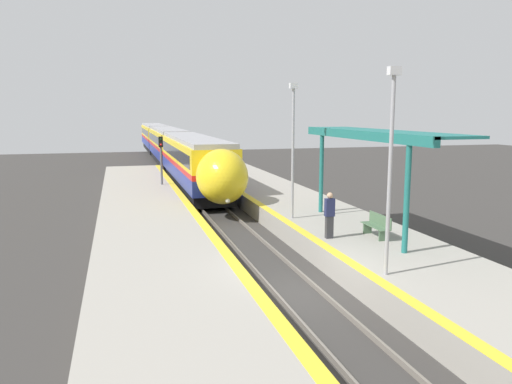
{
  "coord_description": "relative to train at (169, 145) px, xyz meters",
  "views": [
    {
      "loc": [
        -5.28,
        -14.17,
        5.68
      ],
      "look_at": [
        0.57,
        6.91,
        2.17
      ],
      "focal_mm": 35.0,
      "sensor_mm": 36.0,
      "label": 1
    }
  ],
  "objects": [
    {
      "name": "lamppost_near",
      "position": [
        2.3,
        -40.63,
        2.06
      ],
      "size": [
        0.36,
        0.2,
        6.07
      ],
      "color": "#9E9EA3",
      "rests_on": "platform_right"
    },
    {
      "name": "person_waiting",
      "position": [
        2.43,
        -36.15,
        -0.44
      ],
      "size": [
        0.36,
        0.23,
        1.78
      ],
      "color": "#333338",
      "rests_on": "platform_right"
    },
    {
      "name": "railway_signal",
      "position": [
        -2.51,
        -19.78,
        0.26
      ],
      "size": [
        0.28,
        0.28,
        4.08
      ],
      "color": "#59595E",
      "rests_on": "ground_plane"
    },
    {
      "name": "rail_right",
      "position": [
        0.72,
        -39.24,
        -2.17
      ],
      "size": [
        0.08,
        90.0,
        0.15
      ],
      "primitive_type": "cube",
      "color": "slate",
      "rests_on": "ground_plane"
    },
    {
      "name": "platform_right",
      "position": [
        3.99,
        -39.24,
        -1.81
      ],
      "size": [
        4.72,
        64.0,
        0.88
      ],
      "color": "#9E998E",
      "rests_on": "ground_plane"
    },
    {
      "name": "platform_bench",
      "position": [
        4.31,
        -36.47,
        -0.9
      ],
      "size": [
        0.44,
        1.65,
        0.89
      ],
      "color": "#4C6B4C",
      "rests_on": "platform_right"
    },
    {
      "name": "lamppost_mid",
      "position": [
        2.3,
        -32.3,
        2.06
      ],
      "size": [
        0.36,
        0.2,
        6.07
      ],
      "color": "#9E9EA3",
      "rests_on": "platform_right"
    },
    {
      "name": "platform_left",
      "position": [
        -3.98,
        -39.24,
        -1.81
      ],
      "size": [
        4.7,
        64.0,
        0.88
      ],
      "color": "#9E998E",
      "rests_on": "ground_plane"
    },
    {
      "name": "rail_left",
      "position": [
        -0.72,
        -39.24,
        -2.17
      ],
      "size": [
        0.08,
        90.0,
        0.15
      ],
      "primitive_type": "cube",
      "color": "slate",
      "rests_on": "ground_plane"
    },
    {
      "name": "ground_plane",
      "position": [
        0.0,
        -39.24,
        -2.25
      ],
      "size": [
        120.0,
        120.0,
        0.0
      ],
      "primitive_type": "plane",
      "color": "#383533"
    },
    {
      "name": "train",
      "position": [
        0.0,
        0.0,
        0.0
      ],
      "size": [
        2.88,
        58.84,
        3.93
      ],
      "color": "black",
      "rests_on": "ground_plane"
    },
    {
      "name": "station_canopy",
      "position": [
        4.7,
        -35.0,
        2.41
      ],
      "size": [
        2.02,
        10.41,
        4.08
      ],
      "color": "#1E6B66",
      "rests_on": "platform_right"
    }
  ]
}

